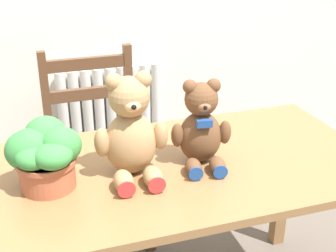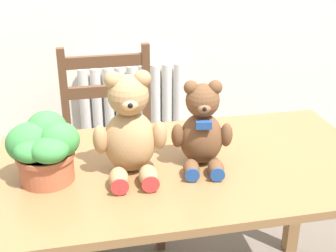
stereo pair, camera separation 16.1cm
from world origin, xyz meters
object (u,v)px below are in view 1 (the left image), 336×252
at_px(wooden_chair_behind, 96,152).
at_px(potted_plant, 45,154).
at_px(teddy_bear_right, 201,128).
at_px(teddy_bear_left, 131,132).

distance_m(wooden_chair_behind, potted_plant, 0.86).
height_order(wooden_chair_behind, teddy_bear_right, teddy_bear_right).
height_order(teddy_bear_left, teddy_bear_right, teddy_bear_left).
relative_size(wooden_chair_behind, teddy_bear_right, 3.15).
xyz_separation_m(teddy_bear_left, potted_plant, (-0.29, 0.01, -0.04)).
height_order(teddy_bear_left, potted_plant, teddy_bear_left).
xyz_separation_m(wooden_chair_behind, teddy_bear_right, (0.27, -0.72, 0.41)).
distance_m(teddy_bear_left, potted_plant, 0.29).
distance_m(teddy_bear_right, potted_plant, 0.54).
xyz_separation_m(teddy_bear_left, teddy_bear_right, (0.25, 0.00, -0.02)).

